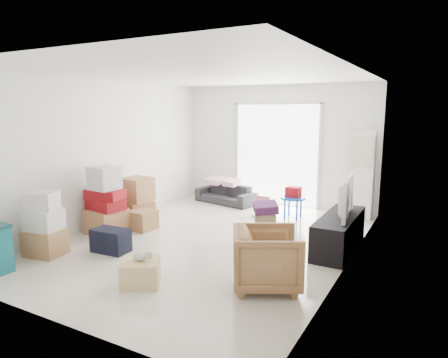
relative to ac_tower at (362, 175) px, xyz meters
name	(u,v)px	position (x,y,z in m)	size (l,w,h in m)	color
room_shell	(209,160)	(-1.95, -2.65, 0.48)	(4.98, 6.48, 3.18)	silver
sliding_door	(276,150)	(-1.95, 0.33, 0.37)	(2.10, 0.04, 2.33)	white
ac_tower	(362,175)	(0.00, 0.00, 0.00)	(0.45, 0.30, 1.75)	silver
tv_console	(339,233)	(0.05, -2.05, -0.60)	(0.49, 1.63, 0.54)	black
television	(340,211)	(0.05, -2.05, -0.26)	(1.06, 0.61, 0.14)	black
sofa	(226,191)	(-3.00, -0.15, -0.59)	(1.47, 0.43, 0.57)	#29292F
pillow_left	(215,176)	(-3.27, -0.18, -0.25)	(0.35, 0.28, 0.11)	#EEADC0
pillow_right	(231,177)	(-2.82, -0.20, -0.24)	(0.38, 0.31, 0.13)	#EEADC0
armchair	(267,256)	(-0.41, -3.85, -0.47)	(0.79, 0.74, 0.81)	#9E7546
box_stack_a	(44,227)	(-3.75, -4.42, -0.44)	(0.60, 0.53, 0.97)	#A06A48
box_stack_b	(106,204)	(-3.75, -3.17, -0.36)	(0.69, 0.63, 1.19)	#A06A48
box_stack_c	(137,201)	(-3.72, -2.38, -0.45)	(0.72, 0.67, 0.87)	#A06A48
loose_box	(143,220)	(-3.33, -2.70, -0.70)	(0.42, 0.42, 0.35)	#A06A48
duffel_bag	(111,240)	(-2.99, -3.84, -0.70)	(0.56, 0.33, 0.36)	black
ottoman	(265,223)	(-1.27, -1.86, -0.69)	(0.37, 0.37, 0.37)	olive
blanket	(265,209)	(-1.27, -1.86, -0.44)	(0.40, 0.40, 0.14)	#532154
kids_table	(293,196)	(-1.19, -0.65, -0.42)	(0.51, 0.51, 0.64)	blue
toy_walker	(261,211)	(-1.79, -0.85, -0.76)	(0.32, 0.28, 0.42)	silver
wood_crate	(141,272)	(-1.83, -4.51, -0.72)	(0.45, 0.45, 0.30)	#DCC37F
plush_bunny	(142,256)	(-1.80, -4.50, -0.51)	(0.26, 0.15, 0.13)	#B2ADA8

